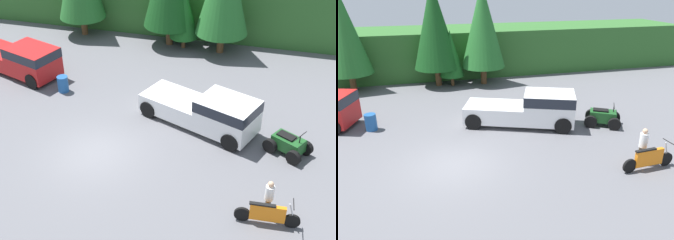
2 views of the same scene
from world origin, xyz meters
TOP-DOWN VIEW (x-y plane):
  - ground_plane at (0.00, 0.00)m, footprint 80.00×80.00m
  - tree_mid_right at (1.19, 11.73)m, footprint 1.78×1.78m
  - pickup_truck_red at (-6.92, 5.92)m, footprint 6.24×3.74m
  - pickup_truck_second at (4.42, 3.20)m, footprint 6.05×3.91m
  - dirt_bike at (7.65, -2.35)m, footprint 2.39×0.60m
  - quad_atv at (8.17, 2.18)m, footprint 2.21×1.97m
  - rider_person at (7.62, -1.90)m, footprint 0.39×0.39m
  - steel_barrel at (-3.76, 4.64)m, footprint 0.58×0.58m

SIDE VIEW (x-z plane):
  - ground_plane at x=0.00m, z-range 0.00..0.00m
  - steel_barrel at x=-3.76m, z-range 0.00..0.88m
  - quad_atv at x=8.17m, z-range -0.13..1.06m
  - dirt_bike at x=7.65m, z-range -0.10..1.05m
  - rider_person at x=7.62m, z-range 0.07..1.70m
  - pickup_truck_second at x=4.42m, z-range 0.05..1.89m
  - pickup_truck_red at x=-6.92m, z-range 0.05..1.90m
  - tree_mid_right at x=1.19m, z-range 0.36..4.40m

